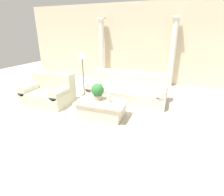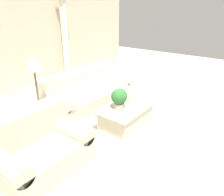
% 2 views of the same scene
% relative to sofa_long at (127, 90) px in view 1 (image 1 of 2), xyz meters
% --- Properties ---
extents(ground_plane, '(16.00, 16.00, 0.00)m').
position_rel_sofa_long_xyz_m(ground_plane, '(-0.42, -1.01, -0.35)').
color(ground_plane, beige).
extents(wall_back, '(10.00, 0.06, 3.20)m').
position_rel_sofa_long_xyz_m(wall_back, '(-0.42, 2.38, 1.25)').
color(wall_back, beige).
rests_on(wall_back, ground_plane).
extents(sofa_long, '(2.44, 0.99, 0.89)m').
position_rel_sofa_long_xyz_m(sofa_long, '(0.00, 0.00, 0.00)').
color(sofa_long, beige).
rests_on(sofa_long, ground_plane).
extents(loveseat, '(1.40, 0.99, 0.89)m').
position_rel_sofa_long_xyz_m(loveseat, '(-2.21, -1.02, 0.01)').
color(loveseat, beige).
rests_on(loveseat, ground_plane).
extents(coffee_table, '(1.27, 0.76, 0.42)m').
position_rel_sofa_long_xyz_m(coffee_table, '(-0.30, -1.38, -0.13)').
color(coffee_table, beige).
rests_on(coffee_table, ground_plane).
extents(potted_plant, '(0.33, 0.33, 0.43)m').
position_rel_sofa_long_xyz_m(potted_plant, '(-0.44, -1.29, 0.31)').
color(potted_plant, '#B2A893').
rests_on(potted_plant, coffee_table).
extents(pillar_candle, '(0.09, 0.09, 0.19)m').
position_rel_sofa_long_xyz_m(pillar_candle, '(-0.10, -1.35, 0.17)').
color(pillar_candle, silver).
rests_on(pillar_candle, coffee_table).
extents(floor_lamp, '(0.33, 0.33, 1.55)m').
position_rel_sofa_long_xyz_m(floor_lamp, '(-1.51, -0.11, 0.97)').
color(floor_lamp, brown).
rests_on(floor_lamp, ground_plane).
extents(column_left, '(0.31, 0.31, 2.62)m').
position_rel_sofa_long_xyz_m(column_left, '(-1.77, 2.09, 0.99)').
color(column_left, silver).
rests_on(column_left, ground_plane).
extents(column_right, '(0.31, 0.31, 2.62)m').
position_rel_sofa_long_xyz_m(column_right, '(1.18, 2.09, 0.99)').
color(column_right, silver).
rests_on(column_right, ground_plane).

